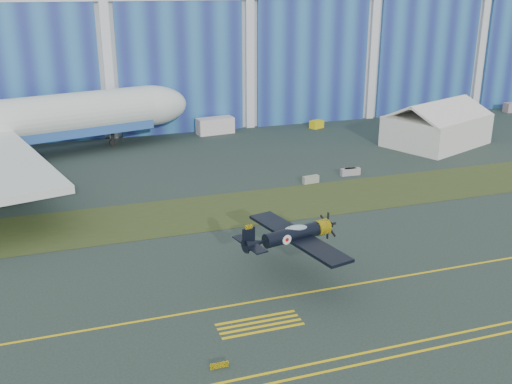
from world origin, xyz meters
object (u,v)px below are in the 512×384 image
object	(u,v)px
tent	(437,123)
tug	(317,124)
shipping_container	(215,126)
warbird	(292,235)

from	to	relation	value
tent	tug	distance (m)	19.68
tent	tug	size ratio (longest dim) A/B	7.91
tug	shipping_container	bearing A→B (deg)	149.24
tug	tent	bearing A→B (deg)	-75.79
warbird	tug	world-z (taller)	warbird
warbird	tug	distance (m)	52.67
shipping_container	tug	size ratio (longest dim) A/B	2.68
warbird	tent	xyz separation A→B (m)	(35.56, 31.97, -0.37)
warbird	tent	distance (m)	47.82
warbird	tug	size ratio (longest dim) A/B	6.16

